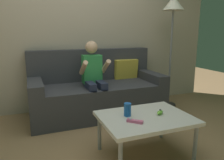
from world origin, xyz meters
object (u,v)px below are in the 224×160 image
object	(u,v)px
couch	(97,92)
nunchuk_lime	(160,112)
floor_lamp	(173,12)
person_seated_on_couch	(94,76)
soda_can	(128,110)
coffee_table	(145,120)
game_remote_pink_near_edge	(135,121)

from	to	relation	value
couch	nunchuk_lime	size ratio (longest dim) A/B	18.60
couch	floor_lamp	xyz separation A→B (m)	(1.17, -0.08, 1.14)
person_seated_on_couch	floor_lamp	world-z (taller)	floor_lamp
couch	soda_can	size ratio (longest dim) A/B	15.15
coffee_table	soda_can	distance (m)	0.19
coffee_table	game_remote_pink_near_edge	distance (m)	0.19
soda_can	couch	bearing A→B (deg)	86.04
coffee_table	floor_lamp	distance (m)	1.95
floor_lamp	game_remote_pink_near_edge	bearing A→B (deg)	-134.67
nunchuk_lime	soda_can	bearing A→B (deg)	165.36
game_remote_pink_near_edge	couch	bearing A→B (deg)	86.22
coffee_table	floor_lamp	world-z (taller)	floor_lamp
nunchuk_lime	game_remote_pink_near_edge	bearing A→B (deg)	-164.64
couch	coffee_table	world-z (taller)	couch
couch	soda_can	bearing A→B (deg)	-93.96
couch	game_remote_pink_near_edge	size ratio (longest dim) A/B	14.68
couch	coffee_table	bearing A→B (deg)	-86.92
game_remote_pink_near_edge	floor_lamp	size ratio (longest dim) A/B	0.08
coffee_table	soda_can	xyz separation A→B (m)	(-0.15, 0.07, 0.10)
person_seated_on_couch	soda_can	world-z (taller)	person_seated_on_couch
game_remote_pink_near_edge	floor_lamp	distance (m)	2.07
coffee_table	floor_lamp	size ratio (longest dim) A/B	0.49
couch	soda_can	xyz separation A→B (m)	(-0.08, -1.20, 0.15)
soda_can	person_seated_on_couch	bearing A→B (deg)	91.06
coffee_table	soda_can	bearing A→B (deg)	155.57
couch	coffee_table	xyz separation A→B (m)	(0.07, -1.27, 0.05)
nunchuk_lime	floor_lamp	xyz separation A→B (m)	(0.96, 1.19, 1.03)
nunchuk_lime	couch	bearing A→B (deg)	99.66
person_seated_on_couch	soda_can	distance (m)	1.01
floor_lamp	person_seated_on_couch	bearing A→B (deg)	-175.10
game_remote_pink_near_edge	soda_can	xyz separation A→B (m)	(0.01, 0.16, 0.05)
soda_can	nunchuk_lime	bearing A→B (deg)	-14.64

